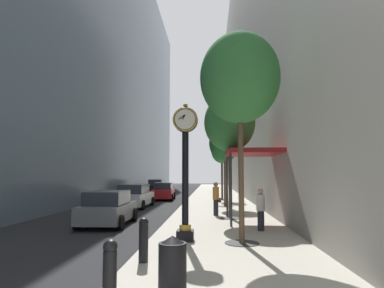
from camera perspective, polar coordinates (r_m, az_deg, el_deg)
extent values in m
plane|color=#262628|center=(30.55, -0.74, -9.60)|extent=(110.00, 110.00, 0.00)
cube|color=beige|center=(33.47, 4.18, -9.09)|extent=(5.27, 80.00, 0.14)
cube|color=slate|center=(38.61, -18.51, 15.85)|extent=(9.00, 80.00, 32.08)
cube|color=gray|center=(36.52, 15.70, 15.25)|extent=(9.00, 80.00, 29.98)
cube|color=black|center=(11.32, -1.18, -15.45)|extent=(0.55, 0.55, 0.35)
cylinder|color=gold|center=(11.27, -1.18, -14.13)|extent=(0.38, 0.38, 0.18)
cylinder|color=black|center=(11.14, -1.16, -5.83)|extent=(0.22, 0.22, 3.07)
cylinder|color=black|center=(11.29, -1.14, 4.15)|extent=(0.84, 0.28, 0.84)
torus|color=gold|center=(11.13, -1.20, 4.28)|extent=(0.82, 0.05, 0.82)
cylinder|color=silver|center=(11.14, -1.20, 4.28)|extent=(0.69, 0.01, 0.69)
cylinder|color=silver|center=(11.44, -1.09, 4.03)|extent=(0.69, 0.01, 0.69)
sphere|color=gold|center=(11.38, -1.14, 6.59)|extent=(0.16, 0.16, 0.16)
cube|color=black|center=(11.15, -1.43, 4.64)|extent=(0.11, 0.01, 0.16)
cube|color=black|center=(11.15, -1.75, 4.66)|extent=(0.23, 0.01, 0.18)
cylinder|color=black|center=(6.10, -13.99, -21.54)|extent=(0.23, 0.23, 0.90)
sphere|color=black|center=(5.98, -13.87, -16.79)|extent=(0.25, 0.25, 0.25)
cylinder|color=black|center=(8.73, -8.35, -16.61)|extent=(0.23, 0.23, 0.90)
sphere|color=black|center=(8.64, -8.30, -13.25)|extent=(0.25, 0.25, 0.25)
cylinder|color=#333335|center=(11.06, 8.59, -16.50)|extent=(1.10, 1.10, 0.02)
cylinder|color=brown|center=(10.85, 8.43, -5.13)|extent=(0.18, 0.18, 4.38)
ellipsoid|color=#387F3D|center=(11.31, 8.21, 11.22)|extent=(2.64, 2.64, 3.03)
cylinder|color=#333335|center=(17.02, 6.66, -12.54)|extent=(1.10, 1.10, 0.02)
cylinder|color=#4C3D2D|center=(16.88, 6.59, -6.06)|extent=(0.18, 0.18, 3.86)
ellipsoid|color=#387F3D|center=(17.08, 6.48, 3.73)|extent=(2.60, 2.60, 2.99)
cylinder|color=#333335|center=(23.02, 5.75, -10.63)|extent=(1.10, 1.10, 0.02)
cylinder|color=brown|center=(22.92, 5.71, -6.28)|extent=(0.18, 0.18, 3.52)
ellipsoid|color=#23602D|center=(23.02, 5.65, 0.13)|extent=(2.16, 2.16, 2.49)
cylinder|color=#333335|center=(29.04, 5.23, -9.51)|extent=(1.10, 1.10, 0.02)
cylinder|color=#4C3D2D|center=(28.96, 5.20, -6.06)|extent=(0.18, 0.18, 3.52)
ellipsoid|color=#2D7033|center=(29.03, 5.16, -1.22)|extent=(1.84, 1.84, 2.11)
cylinder|color=black|center=(6.50, -3.38, -20.58)|extent=(0.52, 0.52, 0.92)
cone|color=black|center=(6.38, -3.36, -16.16)|extent=(0.53, 0.53, 0.16)
cylinder|color=#23232D|center=(18.04, 4.13, -10.83)|extent=(0.36, 0.36, 0.84)
cylinder|color=#B77A33|center=(17.99, 4.12, -8.43)|extent=(0.46, 0.46, 0.68)
sphere|color=#9E7556|center=(17.97, 4.11, -6.94)|extent=(0.26, 0.26, 0.26)
cube|color=brown|center=(18.12, 4.73, -9.61)|extent=(0.20, 0.23, 0.24)
cylinder|color=#23232D|center=(13.46, 11.77, -12.80)|extent=(0.36, 0.36, 0.77)
cylinder|color=silver|center=(13.38, 11.71, -9.84)|extent=(0.47, 0.47, 0.62)
sphere|color=tan|center=(13.35, 11.68, -8.00)|extent=(0.24, 0.24, 0.24)
cube|color=maroon|center=(15.87, 10.33, -1.48)|extent=(2.40, 3.60, 0.20)
cylinder|color=#333338|center=(14.15, 6.70, -7.56)|extent=(0.10, 0.10, 3.20)
cylinder|color=#333338|center=(17.35, 6.06, -7.13)|extent=(0.10, 0.10, 3.20)
cube|color=slate|center=(16.01, -14.19, -11.28)|extent=(1.89, 4.03, 0.75)
cube|color=#282D38|center=(15.76, -14.35, -8.97)|extent=(1.64, 2.27, 0.61)
cylinder|color=black|center=(17.60, -15.84, -11.58)|extent=(0.23, 0.64, 0.64)
cylinder|color=black|center=(17.13, -9.91, -11.88)|extent=(0.23, 0.64, 0.64)
cylinder|color=black|center=(15.05, -19.13, -12.60)|extent=(0.23, 0.64, 0.64)
cylinder|color=black|center=(14.50, -12.23, -13.06)|extent=(0.23, 0.64, 0.64)
cube|color=#AD191E|center=(30.67, -4.92, -8.44)|extent=(1.90, 4.12, 0.76)
cube|color=#282D38|center=(30.44, -4.95, -7.21)|extent=(1.63, 2.33, 0.62)
cylinder|color=black|center=(32.16, -6.24, -8.78)|extent=(0.24, 0.65, 0.64)
cylinder|color=black|center=(31.98, -3.08, -8.82)|extent=(0.24, 0.65, 0.64)
cylinder|color=black|center=(29.43, -6.94, -9.11)|extent=(0.24, 0.65, 0.64)
cylinder|color=black|center=(29.24, -3.48, -9.16)|extent=(0.24, 0.65, 0.64)
cube|color=silver|center=(23.98, -9.80, -9.26)|extent=(1.95, 4.68, 0.79)
cube|color=#282D38|center=(23.71, -9.91, -7.62)|extent=(1.68, 2.63, 0.64)
cylinder|color=black|center=(25.76, -10.94, -9.61)|extent=(0.23, 0.64, 0.64)
cylinder|color=black|center=(25.33, -6.86, -9.74)|extent=(0.23, 0.64, 0.64)
cylinder|color=black|center=(22.74, -13.09, -10.16)|extent=(0.23, 0.64, 0.64)
cylinder|color=black|center=(22.26, -8.49, -10.35)|extent=(0.23, 0.64, 0.64)
cube|color=black|center=(41.51, -6.13, -7.54)|extent=(1.89, 4.37, 0.83)
cube|color=#282D38|center=(41.27, -6.17, -6.54)|extent=(1.64, 2.46, 0.68)
cylinder|color=black|center=(43.13, -7.05, -7.87)|extent=(0.23, 0.64, 0.64)
cylinder|color=black|center=(42.86, -4.62, -7.90)|extent=(0.23, 0.64, 0.64)
cylinder|color=black|center=(40.22, -7.75, -8.05)|extent=(0.23, 0.64, 0.64)
cylinder|color=black|center=(39.94, -5.14, -8.10)|extent=(0.23, 0.64, 0.64)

